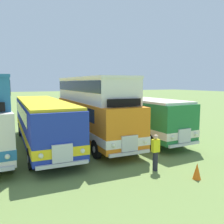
{
  "coord_description": "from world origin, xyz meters",
  "views": [
    {
      "loc": [
        4.4,
        -15.54,
        4.12
      ],
      "look_at": [
        11.65,
        -0.05,
        2.01
      ],
      "focal_mm": 38.35,
      "sensor_mm": 36.0,
      "label": 1
    }
  ],
  "objects_px": {
    "bus_eighth_in_row": "(93,107)",
    "marshal_person": "(155,152)",
    "bus_ninth_in_row": "(135,114)",
    "bus_seventh_in_row": "(42,119)",
    "cone_near_end": "(197,171)"
  },
  "relations": [
    {
      "from": "bus_eighth_in_row",
      "to": "marshal_person",
      "type": "distance_m",
      "value": 6.73
    },
    {
      "from": "bus_ninth_in_row",
      "to": "bus_seventh_in_row",
      "type": "bearing_deg",
      "value": 178.65
    },
    {
      "from": "bus_eighth_in_row",
      "to": "cone_near_end",
      "type": "distance_m",
      "value": 8.55
    },
    {
      "from": "marshal_person",
      "to": "cone_near_end",
      "type": "bearing_deg",
      "value": -57.35
    },
    {
      "from": "bus_eighth_in_row",
      "to": "bus_seventh_in_row",
      "type": "bearing_deg",
      "value": 175.95
    },
    {
      "from": "bus_eighth_in_row",
      "to": "cone_near_end",
      "type": "relative_size",
      "value": 14.81
    },
    {
      "from": "bus_eighth_in_row",
      "to": "bus_ninth_in_row",
      "type": "distance_m",
      "value": 3.47
    },
    {
      "from": "bus_ninth_in_row",
      "to": "marshal_person",
      "type": "xyz_separation_m",
      "value": [
        -2.72,
        -6.58,
        -0.87
      ]
    },
    {
      "from": "bus_ninth_in_row",
      "to": "cone_near_end",
      "type": "xyz_separation_m",
      "value": [
        -1.7,
        -8.19,
        -1.4
      ]
    },
    {
      "from": "cone_near_end",
      "to": "marshal_person",
      "type": "bearing_deg",
      "value": 122.65
    },
    {
      "from": "bus_seventh_in_row",
      "to": "marshal_person",
      "type": "bearing_deg",
      "value": -58.96
    },
    {
      "from": "bus_seventh_in_row",
      "to": "bus_ninth_in_row",
      "type": "distance_m",
      "value": 6.79
    },
    {
      "from": "bus_seventh_in_row",
      "to": "bus_eighth_in_row",
      "type": "distance_m",
      "value": 3.48
    },
    {
      "from": "cone_near_end",
      "to": "marshal_person",
      "type": "relative_size",
      "value": 0.41
    },
    {
      "from": "bus_eighth_in_row",
      "to": "marshal_person",
      "type": "bearing_deg",
      "value": -84.16
    }
  ]
}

